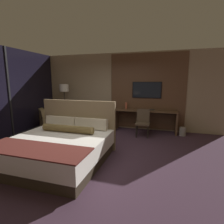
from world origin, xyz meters
TOP-DOWN VIEW (x-y plane):
  - ground_plane at (0.00, 0.00)m, footprint 16.00×16.00m
  - wall_back_tv_panel at (0.15, 2.59)m, footprint 7.20×0.09m
  - wall_left_window at (-3.00, 0.40)m, footprint 0.06×6.00m
  - bed at (-0.59, -0.64)m, footprint 2.07×2.09m
  - desk at (0.99, 2.31)m, footprint 2.16×0.52m
  - tv at (0.99, 2.52)m, footprint 1.03×0.04m
  - desk_chair at (0.97, 1.76)m, footprint 0.47×0.47m
  - armchair_by_window at (-2.37, 1.53)m, footprint 1.07×1.07m
  - floor_lamp at (-2.09, 2.06)m, footprint 0.34×0.34m
  - vase_tall at (0.28, 2.38)m, footprint 0.08×0.08m
  - book at (1.17, 2.34)m, footprint 0.26×0.22m
  - waste_bin at (2.24, 2.14)m, footprint 0.22×0.22m

SIDE VIEW (x-z plane):
  - ground_plane at x=0.00m, z-range 0.00..0.00m
  - waste_bin at x=2.24m, z-range 0.00..0.28m
  - armchair_by_window at x=-2.37m, z-range -0.13..0.68m
  - bed at x=-0.59m, z-range -0.30..0.97m
  - desk_chair at x=0.97m, z-range 0.08..0.95m
  - desk at x=0.99m, z-range 0.15..0.92m
  - book at x=1.17m, z-range 0.77..0.80m
  - vase_tall at x=0.28m, z-range 0.77..1.00m
  - wall_left_window at x=-3.00m, z-range -0.08..2.72m
  - floor_lamp at x=-2.09m, z-range 0.56..2.22m
  - wall_back_tv_panel at x=0.15m, z-range 0.00..2.80m
  - tv at x=0.99m, z-range 1.17..1.75m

